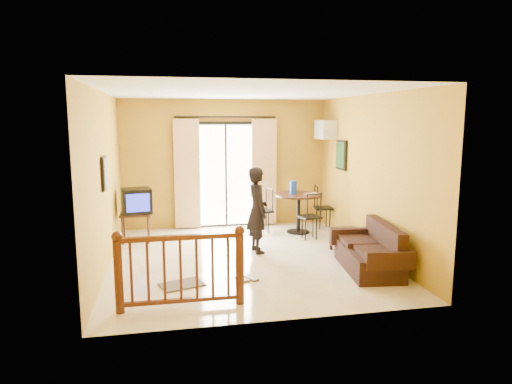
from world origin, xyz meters
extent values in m
plane|color=beige|center=(0.00, 0.00, 0.00)|extent=(5.00, 5.00, 0.00)
plane|color=white|center=(0.00, 0.00, 2.80)|extent=(5.00, 5.00, 0.00)
plane|color=#B78C23|center=(0.00, 2.50, 1.40)|extent=(4.50, 0.00, 4.50)
plane|color=#B78C23|center=(0.00, -2.50, 1.40)|extent=(4.50, 0.00, 4.50)
plane|color=#B78C23|center=(-2.25, 0.00, 1.40)|extent=(0.00, 5.00, 5.00)
plane|color=#B78C23|center=(2.25, 0.00, 1.40)|extent=(0.00, 5.00, 5.00)
cube|color=black|center=(0.00, 2.48, 1.15)|extent=(1.34, 0.03, 2.34)
cube|color=white|center=(0.00, 2.45, 1.15)|extent=(1.20, 0.04, 2.20)
cube|color=black|center=(0.00, 2.43, 1.15)|extent=(0.04, 0.02, 2.20)
cube|color=#FFF8C0|center=(-0.85, 2.40, 1.20)|extent=(0.55, 0.08, 2.35)
cube|color=#FFF8C0|center=(0.85, 2.40, 1.20)|extent=(0.55, 0.08, 2.35)
cylinder|color=black|center=(0.00, 2.40, 2.42)|extent=(2.20, 0.04, 0.04)
cube|color=black|center=(-1.90, 1.48, 0.55)|extent=(0.57, 0.48, 0.04)
cylinder|color=black|center=(-2.14, 1.29, 0.28)|extent=(0.04, 0.04, 0.55)
cylinder|color=black|center=(-1.66, 1.29, 0.28)|extent=(0.04, 0.04, 0.55)
cylinder|color=black|center=(-2.14, 1.67, 0.28)|extent=(0.04, 0.04, 0.55)
cylinder|color=black|center=(-1.66, 1.67, 0.28)|extent=(0.04, 0.04, 0.55)
cube|color=black|center=(-1.87, 1.48, 0.82)|extent=(0.61, 0.57, 0.48)
cube|color=#212ACA|center=(-1.83, 1.24, 0.82)|extent=(0.43, 0.09, 0.34)
cube|color=black|center=(-2.22, -0.20, 1.55)|extent=(0.04, 0.42, 0.52)
cube|color=#57544A|center=(-2.19, -0.20, 1.55)|extent=(0.01, 0.34, 0.44)
cylinder|color=black|center=(1.42, 1.60, 0.80)|extent=(0.99, 0.99, 0.04)
cylinder|color=black|center=(1.42, 1.60, 0.40)|extent=(0.08, 0.08, 0.80)
cylinder|color=black|center=(1.42, 1.60, 0.01)|extent=(0.48, 0.48, 0.03)
cylinder|color=blue|center=(1.31, 1.64, 0.96)|extent=(0.15, 0.15, 0.28)
cube|color=beige|center=(1.67, 1.50, 0.83)|extent=(0.33, 0.27, 0.02)
cube|color=white|center=(2.10, 1.95, 2.15)|extent=(0.30, 0.60, 0.40)
cube|color=gray|center=(1.95, 1.95, 2.15)|extent=(0.02, 0.56, 0.36)
cube|color=black|center=(2.22, 1.30, 1.65)|extent=(0.04, 0.50, 0.60)
cube|color=black|center=(2.19, 1.30, 1.65)|extent=(0.01, 0.42, 0.52)
cube|color=black|center=(1.85, -0.17, 0.39)|extent=(0.52, 0.93, 0.04)
cube|color=black|center=(1.85, -0.17, 0.12)|extent=(0.48, 0.89, 0.03)
cube|color=black|center=(1.64, -0.59, 0.20)|extent=(0.05, 0.05, 0.39)
cube|color=black|center=(2.06, -0.59, 0.20)|extent=(0.05, 0.05, 0.39)
cube|color=black|center=(1.64, 0.24, 0.20)|extent=(0.05, 0.05, 0.39)
cube|color=black|center=(2.06, 0.24, 0.20)|extent=(0.05, 0.05, 0.39)
imported|color=#4F3C1B|center=(1.85, -0.15, 0.44)|extent=(0.20, 0.20, 0.06)
cube|color=black|center=(1.80, -1.00, 0.18)|extent=(0.89, 1.52, 0.36)
cube|color=black|center=(2.07, -1.00, 0.50)|extent=(0.34, 1.45, 0.50)
cube|color=black|center=(1.80, -1.70, 0.38)|extent=(0.73, 0.23, 0.27)
cube|color=black|center=(1.80, -0.29, 0.38)|extent=(0.73, 0.23, 0.27)
cube|color=black|center=(1.75, -1.31, 0.39)|extent=(0.56, 0.64, 0.09)
cube|color=black|center=(1.75, -0.68, 0.39)|extent=(0.56, 0.64, 0.09)
imported|color=black|center=(0.28, 0.37, 0.77)|extent=(0.44, 0.60, 1.54)
cylinder|color=#471E0F|center=(-1.90, -1.90, 0.46)|extent=(0.11, 0.11, 0.92)
cylinder|color=#471E0F|center=(-0.40, -1.90, 0.46)|extent=(0.11, 0.11, 0.92)
sphere|color=#471E0F|center=(-1.90, -1.90, 0.97)|extent=(0.13, 0.13, 0.13)
sphere|color=#471E0F|center=(-0.40, -1.90, 0.97)|extent=(0.13, 0.13, 0.13)
cube|color=#471E0F|center=(-1.15, -1.90, 0.92)|extent=(1.55, 0.08, 0.06)
cube|color=#471E0F|center=(-1.15, -1.90, 0.10)|extent=(1.55, 0.06, 0.05)
cube|color=#534A43|center=(-1.12, -1.08, 0.01)|extent=(0.70, 0.57, 0.02)
cube|color=#4F3C1B|center=(-0.23, -1.04, 0.01)|extent=(0.20, 0.27, 0.03)
cube|color=#4F3C1B|center=(-0.09, -1.04, 0.01)|extent=(0.20, 0.27, 0.03)
camera|label=1|loc=(-1.29, -7.46, 2.36)|focal=32.00mm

